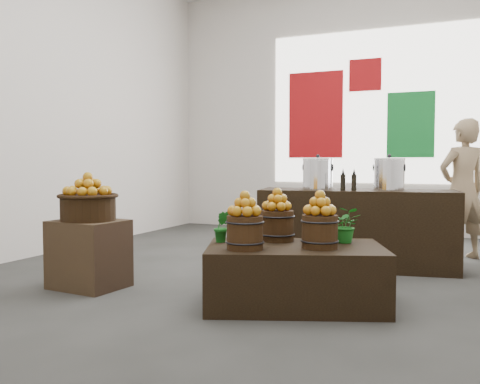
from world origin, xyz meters
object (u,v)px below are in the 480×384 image
at_px(stock_pot_center, 389,175).
at_px(stock_pot_left, 318,175).
at_px(shopper, 462,189).
at_px(counter, 357,229).
at_px(crate, 89,254).
at_px(wicker_basket, 88,208).
at_px(display_table, 295,276).

bearing_deg(stock_pot_center, stock_pot_left, -169.73).
bearing_deg(stock_pot_center, shopper, 54.18).
relative_size(counter, stock_pot_center, 6.47).
relative_size(crate, stock_pot_center, 1.93).
height_order(wicker_basket, display_table, wicker_basket).
xyz_separation_m(stock_pot_center, shopper, (0.70, 0.96, -0.18)).
relative_size(counter, stock_pot_left, 6.47).
relative_size(display_table, stock_pot_left, 4.34).
relative_size(display_table, shopper, 0.84).
bearing_deg(wicker_basket, crate, 0.00).
bearing_deg(crate, shopper, 43.76).
height_order(display_table, shopper, shopper).
height_order(display_table, counter, counter).
distance_m(wicker_basket, display_table, 1.96).
height_order(counter, shopper, shopper).
xyz_separation_m(stock_pot_left, stock_pot_center, (0.73, 0.13, 0.00)).
bearing_deg(counter, shopper, 34.89).
distance_m(counter, stock_pot_center, 0.66).
relative_size(crate, stock_pot_left, 1.93).
xyz_separation_m(display_table, counter, (0.13, 1.71, 0.18)).
height_order(wicker_basket, stock_pot_left, stock_pot_left).
relative_size(crate, shopper, 0.37).
bearing_deg(counter, wicker_basket, -147.23).
bearing_deg(crate, stock_pot_left, 48.40).
bearing_deg(display_table, counter, 64.40).
relative_size(wicker_basket, counter, 0.24).
xyz_separation_m(wicker_basket, stock_pot_left, (1.61, 1.82, 0.28)).
distance_m(stock_pot_center, shopper, 1.20).
xyz_separation_m(wicker_basket, stock_pot_center, (2.35, 1.95, 0.28)).
relative_size(crate, wicker_basket, 1.25).
xyz_separation_m(crate, shopper, (3.04, 2.91, 0.51)).
relative_size(stock_pot_left, stock_pot_center, 1.00).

